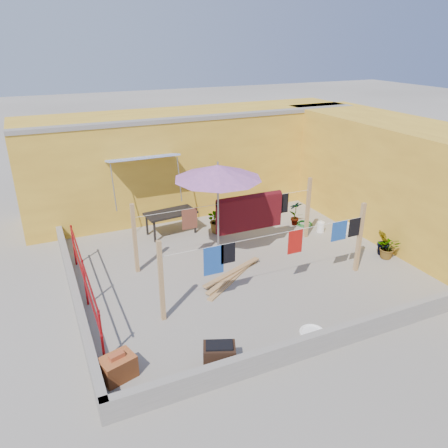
{
  "coord_description": "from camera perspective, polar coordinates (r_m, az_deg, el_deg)",
  "views": [
    {
      "loc": [
        -4.46,
        -8.8,
        5.4
      ],
      "look_at": [
        -0.35,
        0.3,
        1.11
      ],
      "focal_mm": 35.0,
      "sensor_mm": 36.0,
      "label": 1
    }
  ],
  "objects": [
    {
      "name": "white_basin",
      "position": [
        9.01,
        11.45,
        -13.76
      ],
      "size": [
        0.51,
        0.51,
        0.09
      ],
      "color": "white",
      "rests_on": "ground"
    },
    {
      "name": "outdoor_table",
      "position": [
        12.86,
        -6.98,
        1.27
      ],
      "size": [
        1.54,
        0.89,
        0.69
      ],
      "color": "black",
      "rests_on": "ground"
    },
    {
      "name": "water_jug_a",
      "position": [
        13.46,
        15.53,
        -0.51
      ],
      "size": [
        0.24,
        0.24,
        0.38
      ],
      "color": "white",
      "rests_on": "ground"
    },
    {
      "name": "brazier",
      "position": [
        7.99,
        -0.61,
        -16.88
      ],
      "size": [
        0.66,
        0.56,
        0.51
      ],
      "color": "black",
      "rests_on": "ground"
    },
    {
      "name": "wall_back",
      "position": [
        14.87,
        -4.02,
        8.44
      ],
      "size": [
        11.0,
        3.27,
        3.21
      ],
      "color": "gold",
      "rests_on": "ground"
    },
    {
      "name": "plant_right_a",
      "position": [
        13.65,
        9.31,
        1.45
      ],
      "size": [
        0.44,
        0.32,
        0.79
      ],
      "primitive_type": "imported",
      "rotation": [
        0.0,
        0.0,
        3.05
      ],
      "color": "#1B5217",
      "rests_on": "ground"
    },
    {
      "name": "water_jug_b",
      "position": [
        13.39,
        12.51,
        -0.38
      ],
      "size": [
        0.23,
        0.23,
        0.35
      ],
      "color": "white",
      "rests_on": "ground"
    },
    {
      "name": "plant_right_c",
      "position": [
        12.25,
        20.65,
        -2.85
      ],
      "size": [
        0.75,
        0.75,
        0.63
      ],
      "primitive_type": "imported",
      "rotation": [
        0.0,
        0.0,
        5.52
      ],
      "color": "#1B5217",
      "rests_on": "ground"
    },
    {
      "name": "ground",
      "position": [
        11.25,
        2.28,
        -5.44
      ],
      "size": [
        80.0,
        80.0,
        0.0
      ],
      "primitive_type": "plane",
      "color": "#9E998E",
      "rests_on": "ground"
    },
    {
      "name": "plant_right_b",
      "position": [
        12.34,
        20.14,
        -2.29
      ],
      "size": [
        0.52,
        0.53,
        0.75
      ],
      "primitive_type": "imported",
      "rotation": [
        0.0,
        0.0,
        4.01
      ],
      "color": "#1B5217",
      "rests_on": "ground"
    },
    {
      "name": "parapet_left",
      "position": [
        10.22,
        -18.89,
        -8.6
      ],
      "size": [
        0.16,
        7.3,
        0.44
      ],
      "primitive_type": "cube",
      "color": "gray",
      "rests_on": "ground"
    },
    {
      "name": "lumber_pile",
      "position": [
        10.64,
        0.98,
        -6.84
      ],
      "size": [
        1.9,
        1.31,
        0.13
      ],
      "color": "tan",
      "rests_on": "ground"
    },
    {
      "name": "plant_back_a",
      "position": [
        12.96,
        -0.75,
        0.56
      ],
      "size": [
        0.79,
        0.71,
        0.8
      ],
      "primitive_type": "imported",
      "rotation": [
        0.0,
        0.0,
        0.12
      ],
      "color": "#1B5217",
      "rests_on": "ground"
    },
    {
      "name": "wall_right",
      "position": [
        13.61,
        22.49,
        5.27
      ],
      "size": [
        2.4,
        9.0,
        3.2
      ],
      "primitive_type": "cube",
      "color": "gold",
      "rests_on": "ground"
    },
    {
      "name": "clothesline_rig",
      "position": [
        11.47,
        3.42,
        0.86
      ],
      "size": [
        5.09,
        2.35,
        1.8
      ],
      "color": "tan",
      "rests_on": "ground"
    },
    {
      "name": "red_railing",
      "position": [
        9.81,
        -17.8,
        -6.45
      ],
      "size": [
        0.05,
        4.2,
        1.1
      ],
      "color": "#A31016",
      "rests_on": "ground"
    },
    {
      "name": "patio_umbrella",
      "position": [
        10.69,
        -0.8,
        6.73
      ],
      "size": [
        2.69,
        2.69,
        2.63
      ],
      "color": "gray",
      "rests_on": "ground"
    },
    {
      "name": "green_hose",
      "position": [
        13.84,
        10.48,
        0.05
      ],
      "size": [
        0.5,
        0.5,
        0.07
      ],
      "color": "#186F24",
      "rests_on": "ground"
    },
    {
      "name": "parapet_front",
      "position": [
        8.6,
        13.32,
        -14.49
      ],
      "size": [
        8.3,
        0.16,
        0.44
      ],
      "primitive_type": "cube",
      "color": "gray",
      "rests_on": "ground"
    },
    {
      "name": "plant_back_b",
      "position": [
        14.82,
        5.76,
        3.06
      ],
      "size": [
        0.4,
        0.4,
        0.62
      ],
      "primitive_type": "imported",
      "rotation": [
        0.0,
        0.0,
        1.75
      ],
      "color": "#1B5217",
      "rests_on": "ground"
    },
    {
      "name": "brick_stack",
      "position": [
        8.04,
        -13.69,
        -17.7
      ],
      "size": [
        0.66,
        0.56,
        0.5
      ],
      "color": "#B25829",
      "rests_on": "ground"
    }
  ]
}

